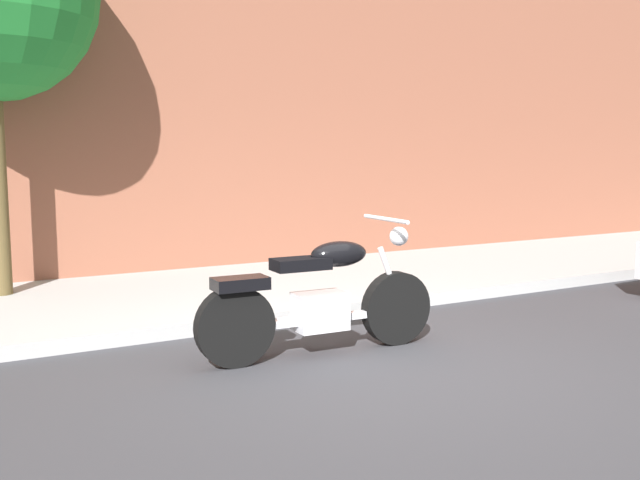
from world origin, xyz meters
name	(u,v)px	position (x,y,z in m)	size (l,w,h in m)	color
ground_plane	(380,369)	(0.00, 0.00, 0.00)	(60.00, 60.00, 0.00)	#38383D
sidewalk	(228,292)	(0.00, 3.20, 0.07)	(24.07, 3.05, 0.14)	#AAAAAA
motorcycle	(320,301)	(-0.22, 0.60, 0.47)	(2.20, 0.70, 1.16)	black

